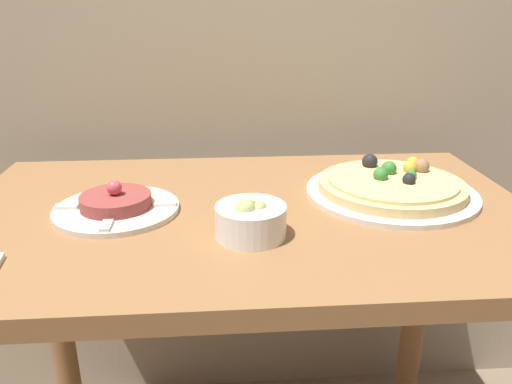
# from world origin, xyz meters

# --- Properties ---
(dining_table) EXTENTS (1.04, 0.63, 0.77)m
(dining_table) POSITION_xyz_m (0.00, 0.32, 0.63)
(dining_table) COLOR olive
(dining_table) RESTS_ON ground_plane
(pizza_plate) EXTENTS (0.33, 0.33, 0.06)m
(pizza_plate) POSITION_xyz_m (0.28, 0.36, 0.79)
(pizza_plate) COLOR silver
(pizza_plate) RESTS_ON dining_table
(tartare_plate) EXTENTS (0.22, 0.22, 0.06)m
(tartare_plate) POSITION_xyz_m (-0.23, 0.32, 0.78)
(tartare_plate) COLOR silver
(tartare_plate) RESTS_ON dining_table
(small_bowl) EXTENTS (0.11, 0.11, 0.07)m
(small_bowl) POSITION_xyz_m (-0.00, 0.20, 0.80)
(small_bowl) COLOR white
(small_bowl) RESTS_ON dining_table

